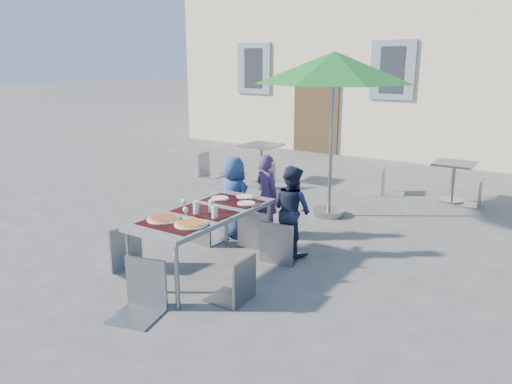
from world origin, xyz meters
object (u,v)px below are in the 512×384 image
Objects in this scene: chair_2 at (280,216)px; bg_chair_r_0 at (264,161)px; chair_5 at (139,256)px; bg_chair_r_1 at (476,176)px; child_2 at (292,210)px; bg_chair_l_1 at (390,167)px; child_1 at (267,195)px; chair_0 at (203,205)px; patio_umbrella at (334,69)px; dining_table at (205,216)px; chair_3 at (130,223)px; child_0 at (234,198)px; chair_4 at (236,252)px; chair_1 at (256,205)px; pizza_near_left at (163,218)px; bg_chair_l_0 at (208,150)px; pizza_near_right at (191,224)px; cafe_table_1 at (453,176)px; cafe_table_0 at (261,156)px.

bg_chair_r_0 is at bearing 125.67° from chair_2.
chair_5 is 1.14× the size of bg_chair_r_1.
bg_chair_l_1 is at bearing -73.37° from child_2.
child_1 is 2.63m from chair_5.
patio_umbrella is at bearing 66.55° from chair_0.
child_2 reaches higher than chair_0.
bg_chair_r_1 is at bearing 45.86° from patio_umbrella.
chair_3 is (-0.75, -0.46, -0.09)m from dining_table.
bg_chair_l_1 is (1.05, 3.48, -0.05)m from child_0.
dining_table is at bearing -49.34° from chair_0.
chair_4 is at bearing -88.52° from bg_chair_l_1.
patio_umbrella reaches higher than chair_1.
pizza_near_left is (-0.18, -0.49, 0.07)m from dining_table.
pizza_near_left is at bearing -113.51° from bg_chair_r_1.
bg_chair_l_0 reaches higher than chair_4.
bg_chair_l_0 is at bearing -169.73° from bg_chair_l_1.
child_0 is at bearing 79.63° from chair_3.
bg_chair_l_0 is (-3.36, 4.43, -0.20)m from pizza_near_right.
chair_3 is at bearing -115.15° from cafe_table_1.
chair_2 is 4.19m from cafe_table_1.
chair_5 is (-0.10, -0.66, -0.17)m from pizza_near_right.
pizza_near_right is 0.59m from chair_4.
pizza_near_right is at bearing 121.45° from child_0.
chair_5 reaches higher than bg_chair_l_1.
chair_2 is (1.01, -0.42, 0.02)m from child_0.
child_1 is 1.20× the size of chair_1.
bg_chair_r_1 is (2.00, 5.84, -0.08)m from chair_5.
chair_1 is 3.76m from cafe_table_0.
cafe_table_1 is at bearing 74.03° from chair_2.
chair_3 is at bearing -137.04° from chair_2.
cafe_table_1 is at bearing -89.99° from child_2.
cafe_table_0 is (-1.85, 2.72, -0.05)m from child_1.
chair_4 is (0.73, -0.40, -0.15)m from dining_table.
bg_chair_l_0 is (-3.71, 2.88, -0.01)m from child_2.
pizza_near_right is 0.39× the size of chair_4.
pizza_near_right is at bearing -55.29° from chair_0.
chair_3 is at bearing -118.71° from bg_chair_r_1.
bg_chair_l_0 is (-3.26, 5.09, -0.03)m from chair_5.
dining_table is 4.10m from bg_chair_r_0.
chair_5 is (0.05, -2.15, 0.02)m from chair_1.
patio_umbrella reaches higher than chair_5.
pizza_near_left is 5.69m from bg_chair_r_1.
cafe_table_1 is (1.89, 5.27, -0.30)m from pizza_near_left.
bg_chair_l_0 is (-3.07, 2.47, -0.02)m from child_1.
pizza_near_right is 0.51× the size of cafe_table_1.
child_0 is 4.35m from bg_chair_r_1.
child_1 is at bearing 113.66° from chair_4.
bg_chair_r_0 is 1.03× the size of bg_chair_r_1.
patio_umbrella is (-0.48, 3.23, 1.77)m from chair_4.
pizza_near_left is 0.94m from chair_4.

